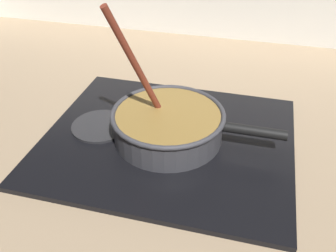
# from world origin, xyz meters

# --- Properties ---
(ground) EXTENTS (2.40, 1.60, 0.04)m
(ground) POSITION_xyz_m (0.00, 0.00, -0.02)
(ground) COLOR #9E8466
(hob_plate) EXTENTS (0.56, 0.48, 0.01)m
(hob_plate) POSITION_xyz_m (0.03, 0.12, 0.01)
(hob_plate) COLOR black
(hob_plate) RESTS_ON ground
(burner_ring) EXTENTS (0.20, 0.20, 0.01)m
(burner_ring) POSITION_xyz_m (0.03, 0.12, 0.02)
(burner_ring) COLOR #592D0C
(burner_ring) RESTS_ON hob_plate
(spare_burner) EXTENTS (0.13, 0.13, 0.01)m
(spare_burner) POSITION_xyz_m (-0.14, 0.12, 0.01)
(spare_burner) COLOR #262628
(spare_burner) RESTS_ON hob_plate
(cooking_pan) EXTENTS (0.38, 0.25, 0.32)m
(cooking_pan) POSITION_xyz_m (0.03, 0.12, 0.05)
(cooking_pan) COLOR #38383D
(cooking_pan) RESTS_ON hob_plate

